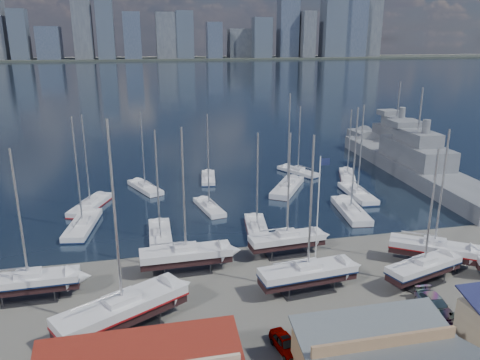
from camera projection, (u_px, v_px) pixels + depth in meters
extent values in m
plane|color=#605E59|center=(308.00, 281.00, 50.95)|extent=(1400.00, 1400.00, 0.00)
cube|color=#19243A|center=(157.00, 75.00, 340.53)|extent=(1400.00, 600.00, 0.40)
cube|color=#2D332D|center=(146.00, 59.00, 583.01)|extent=(1400.00, 80.00, 2.20)
cube|color=#3D4756|center=(19.00, 35.00, 537.64)|extent=(19.55, 21.83, 55.97)
cube|color=#475166|center=(49.00, 43.00, 552.68)|extent=(26.03, 30.49, 37.14)
cube|color=#595E66|center=(82.00, 20.00, 542.94)|extent=(21.60, 16.58, 87.63)
cube|color=#3D4756|center=(106.00, 30.00, 552.54)|extent=(19.42, 28.42, 67.60)
cube|color=#475166|center=(132.00, 36.00, 563.86)|extent=(20.24, 23.80, 54.09)
cube|color=#595E66|center=(166.00, 36.00, 569.38)|extent=(24.62, 19.72, 54.00)
cube|color=#3D4756|center=(184.00, 35.00, 572.02)|extent=(20.75, 17.93, 55.97)
cube|color=#475166|center=(214.00, 40.00, 579.97)|extent=(18.36, 16.25, 43.03)
cube|color=#595E66|center=(239.00, 43.00, 606.27)|extent=(28.49, 22.03, 35.69)
cube|color=#3D4756|center=(262.00, 38.00, 593.06)|extent=(23.34, 17.87, 49.11)
cube|color=#475166|center=(288.00, 27.00, 611.28)|extent=(25.35, 19.79, 75.95)
cube|color=#595E66|center=(306.00, 34.00, 612.75)|extent=(17.00, 27.45, 57.67)
cube|color=#3D4756|center=(334.00, 15.00, 613.46)|extent=(29.28, 24.05, 106.04)
cube|color=#475166|center=(352.00, 28.00, 633.59)|extent=(30.82, 28.37, 74.41)
cube|color=#595E66|center=(372.00, 27.00, 641.12)|extent=(21.74, 17.03, 77.48)
cube|color=slate|center=(385.00, 342.00, 34.99)|extent=(12.60, 8.40, 1.27)
cube|color=#2D2D33|center=(32.00, 299.00, 47.29)|extent=(5.33, 2.51, 0.16)
cube|color=black|center=(30.00, 286.00, 46.85)|extent=(9.65, 2.44, 0.77)
cube|color=silver|center=(29.00, 279.00, 46.63)|extent=(9.66, 2.85, 0.77)
cube|color=#0B1738|center=(29.00, 282.00, 46.73)|extent=(9.75, 2.88, 0.15)
cube|color=silver|center=(28.00, 273.00, 46.45)|extent=(2.43, 1.65, 0.50)
cylinder|color=#B2B2B7|center=(19.00, 215.00, 44.64)|extent=(0.22, 0.22, 12.98)
cube|color=#2D2D33|center=(124.00, 330.00, 42.26)|extent=(7.23, 5.87, 0.16)
cube|color=black|center=(123.00, 315.00, 41.80)|extent=(11.85, 8.38, 0.96)
cube|color=silver|center=(122.00, 305.00, 41.52)|extent=(12.10, 8.81, 0.96)
cube|color=maroon|center=(123.00, 310.00, 41.65)|extent=(12.22, 8.90, 0.19)
cube|color=silver|center=(122.00, 298.00, 41.31)|extent=(3.60, 3.23, 0.50)
cylinder|color=#B2B2B7|center=(115.00, 215.00, 39.04)|extent=(0.22, 0.22, 16.19)
cube|color=#2D2D33|center=(187.00, 271.00, 53.00)|extent=(5.66, 2.69, 0.16)
cube|color=black|center=(186.00, 259.00, 52.56)|extent=(10.25, 2.64, 0.82)
cube|color=silver|center=(186.00, 252.00, 52.32)|extent=(10.26, 3.07, 0.82)
cube|color=silver|center=(186.00, 247.00, 52.13)|extent=(2.58, 1.77, 0.50)
cylinder|color=#B2B2B7|center=(184.00, 190.00, 50.21)|extent=(0.22, 0.22, 13.77)
cube|color=#2D2D33|center=(307.00, 290.00, 48.92)|extent=(5.84, 3.11, 0.16)
cube|color=black|center=(307.00, 277.00, 48.48)|extent=(10.41, 3.41, 0.82)
cube|color=silver|center=(308.00, 270.00, 48.24)|extent=(10.45, 3.84, 0.82)
cube|color=#0B1738|center=(308.00, 274.00, 48.35)|extent=(10.55, 3.88, 0.16)
cube|color=silver|center=(308.00, 264.00, 48.05)|extent=(2.71, 1.96, 0.50)
cylinder|color=#B2B2B7|center=(311.00, 204.00, 46.13)|extent=(0.22, 0.22, 13.80)
cube|color=#2D2D33|center=(286.00, 254.00, 57.15)|extent=(5.25, 2.72, 0.16)
cube|color=black|center=(287.00, 243.00, 56.72)|extent=(9.38, 2.91, 0.74)
cube|color=silver|center=(287.00, 237.00, 56.50)|extent=(9.41, 3.30, 0.74)
cube|color=silver|center=(287.00, 233.00, 56.32)|extent=(2.42, 1.73, 0.50)
cylinder|color=#B2B2B7|center=(289.00, 185.00, 54.59)|extent=(0.22, 0.22, 12.47)
cube|color=#2D2D33|center=(422.00, 283.00, 50.36)|extent=(5.47, 3.65, 0.16)
cube|color=black|center=(423.00, 271.00, 49.93)|extent=(9.36, 4.71, 0.73)
cube|color=silver|center=(424.00, 265.00, 49.72)|extent=(9.47, 5.07, 0.73)
cube|color=#0B1738|center=(424.00, 268.00, 49.82)|extent=(9.57, 5.12, 0.15)
cube|color=silver|center=(425.00, 259.00, 49.54)|extent=(2.63, 2.12, 0.50)
cylinder|color=#B2B2B7|center=(431.00, 207.00, 47.83)|extent=(0.22, 0.22, 12.32)
cube|color=#2D2D33|center=(432.00, 264.00, 54.61)|extent=(5.86, 5.12, 0.16)
cube|color=black|center=(433.00, 252.00, 54.17)|extent=(9.42, 7.53, 0.79)
cube|color=silver|center=(434.00, 246.00, 53.95)|extent=(9.66, 7.87, 0.79)
cube|color=maroon|center=(434.00, 249.00, 54.05)|extent=(9.75, 7.95, 0.16)
cube|color=silver|center=(435.00, 241.00, 53.76)|extent=(2.96, 2.76, 0.50)
cylinder|color=#B2B2B7|center=(442.00, 188.00, 51.91)|extent=(0.22, 0.22, 13.28)
cube|color=black|center=(83.00, 230.00, 65.19)|extent=(4.26, 11.12, 0.87)
cube|color=silver|center=(83.00, 225.00, 64.94)|extent=(4.71, 11.19, 0.87)
cube|color=#0B1738|center=(83.00, 227.00, 65.06)|extent=(4.75, 11.31, 0.17)
cube|color=silver|center=(82.00, 220.00, 64.74)|extent=(2.23, 2.97, 0.50)
cylinder|color=#B2B2B7|center=(77.00, 171.00, 62.70)|extent=(0.22, 0.22, 14.65)
cube|color=black|center=(91.00, 210.00, 73.11)|extent=(6.08, 10.33, 0.81)
cube|color=silver|center=(90.00, 205.00, 72.88)|extent=(6.48, 10.49, 0.81)
cube|color=maroon|center=(91.00, 207.00, 72.99)|extent=(6.54, 10.60, 0.16)
cube|color=silver|center=(90.00, 201.00, 72.69)|extent=(2.54, 3.00, 0.50)
cylinder|color=#B2B2B7|center=(86.00, 160.00, 70.78)|extent=(0.22, 0.22, 13.73)
cube|color=black|center=(145.00, 191.00, 81.72)|extent=(5.75, 9.56, 0.75)
cube|color=silver|center=(145.00, 187.00, 81.50)|extent=(6.11, 9.71, 0.75)
cube|color=silver|center=(145.00, 184.00, 81.32)|extent=(2.38, 2.79, 0.50)
cylinder|color=#B2B2B7|center=(143.00, 150.00, 79.55)|extent=(0.22, 0.22, 12.73)
cube|color=black|center=(161.00, 241.00, 61.83)|extent=(2.62, 10.17, 0.81)
cube|color=silver|center=(160.00, 235.00, 61.60)|extent=(3.04, 10.18, 0.81)
cube|color=#0B1738|center=(160.00, 238.00, 61.70)|extent=(3.07, 10.28, 0.16)
cube|color=silver|center=(160.00, 230.00, 61.41)|extent=(1.75, 2.56, 0.50)
cylinder|color=#B2B2B7|center=(157.00, 183.00, 59.50)|extent=(0.22, 0.22, 13.66)
cube|color=black|center=(209.00, 211.00, 72.26)|extent=(3.64, 8.88, 0.69)
cube|color=silver|center=(209.00, 207.00, 72.06)|extent=(4.00, 8.95, 0.69)
cube|color=silver|center=(209.00, 203.00, 71.89)|extent=(1.83, 2.40, 0.50)
cylinder|color=#B2B2B7|center=(208.00, 168.00, 70.27)|extent=(0.22, 0.22, 11.68)
cube|color=black|center=(208.00, 181.00, 87.45)|extent=(3.28, 8.81, 0.69)
cube|color=silver|center=(208.00, 178.00, 87.25)|extent=(3.64, 8.86, 0.69)
cube|color=#0B1738|center=(208.00, 179.00, 87.34)|extent=(3.68, 8.95, 0.14)
cube|color=silver|center=(208.00, 175.00, 87.08)|extent=(1.74, 2.34, 0.50)
cylinder|color=#B2B2B7|center=(208.00, 146.00, 85.47)|extent=(0.22, 0.22, 11.61)
cube|color=black|center=(257.00, 234.00, 64.02)|extent=(3.69, 9.78, 0.76)
cube|color=silver|center=(257.00, 228.00, 63.80)|extent=(4.08, 9.84, 0.76)
cube|color=maroon|center=(257.00, 231.00, 63.90)|extent=(4.12, 9.94, 0.15)
cube|color=silver|center=(257.00, 224.00, 63.62)|extent=(1.95, 2.60, 0.50)
cylinder|color=#B2B2B7|center=(257.00, 181.00, 61.82)|extent=(0.22, 0.22, 12.89)
cube|color=black|center=(287.00, 192.00, 81.52)|extent=(8.61, 11.30, 0.93)
cube|color=silver|center=(287.00, 187.00, 81.25)|extent=(9.02, 11.56, 0.93)
cube|color=silver|center=(287.00, 183.00, 81.04)|extent=(3.22, 3.51, 0.50)
cylinder|color=#B2B2B7|center=(289.00, 140.00, 78.84)|extent=(0.22, 0.22, 15.72)
cube|color=black|center=(298.00, 175.00, 91.59)|extent=(6.10, 9.17, 0.73)
cube|color=silver|center=(298.00, 171.00, 91.37)|extent=(6.44, 9.34, 0.73)
cube|color=#0B1738|center=(298.00, 173.00, 91.47)|extent=(6.51, 9.44, 0.15)
cube|color=silver|center=(298.00, 168.00, 91.20)|extent=(2.41, 2.74, 0.50)
cylinder|color=#B2B2B7|center=(299.00, 138.00, 89.48)|extent=(0.22, 0.22, 12.38)
cube|color=black|center=(350.00, 216.00, 70.64)|extent=(4.12, 11.38, 0.89)
cube|color=silver|center=(351.00, 210.00, 70.38)|extent=(4.58, 11.44, 0.89)
cube|color=silver|center=(351.00, 206.00, 70.18)|extent=(2.22, 3.01, 0.50)
cylinder|color=#B2B2B7|center=(354.00, 159.00, 68.08)|extent=(0.22, 0.22, 15.02)
cube|color=black|center=(357.00, 198.00, 78.43)|extent=(3.10, 10.77, 0.85)
cube|color=silver|center=(357.00, 193.00, 78.18)|extent=(3.55, 10.79, 0.85)
cube|color=#0B1738|center=(357.00, 196.00, 78.29)|extent=(3.58, 10.90, 0.17)
cube|color=silver|center=(358.00, 189.00, 77.98)|extent=(1.93, 2.75, 0.50)
cylinder|color=#B2B2B7|center=(361.00, 149.00, 75.98)|extent=(0.22, 0.22, 14.37)
cube|color=black|center=(347.00, 179.00, 88.72)|extent=(5.26, 9.19, 0.72)
cube|color=silver|center=(347.00, 176.00, 88.52)|extent=(5.61, 9.33, 0.72)
cube|color=maroon|center=(347.00, 177.00, 88.61)|extent=(5.67, 9.42, 0.14)
cube|color=silver|center=(347.00, 173.00, 88.34)|extent=(2.23, 2.65, 0.50)
cylinder|color=#B2B2B7|center=(349.00, 142.00, 86.65)|extent=(0.22, 0.22, 12.19)
cube|color=slate|center=(414.00, 173.00, 90.24)|extent=(11.35, 51.38, 4.59)
cube|color=slate|center=(416.00, 152.00, 89.06)|extent=(7.64, 18.22, 3.60)
cube|color=slate|center=(418.00, 137.00, 88.19)|extent=(5.53, 10.48, 2.40)
cube|color=slate|center=(405.00, 123.00, 92.52)|extent=(6.02, 5.45, 1.20)
cylinder|color=#B2B2B7|center=(421.00, 109.00, 86.69)|extent=(0.30, 0.30, 8.00)
cube|color=slate|center=(394.00, 150.00, 109.47)|extent=(6.31, 38.38, 3.45)
cube|color=slate|center=(395.00, 135.00, 108.45)|extent=(4.97, 13.45, 3.60)
cube|color=slate|center=(397.00, 122.00, 107.58)|extent=(3.72, 7.69, 2.40)
cube|color=slate|center=(389.00, 112.00, 110.67)|extent=(4.31, 3.86, 1.20)
cylinder|color=#B2B2B7|center=(399.00, 100.00, 106.08)|extent=(0.30, 0.30, 8.00)
imported|color=gray|center=(286.00, 344.00, 39.42)|extent=(2.24, 4.23, 1.37)
imported|color=gray|center=(356.00, 332.00, 40.90)|extent=(4.32, 1.74, 1.40)
imported|color=gray|center=(377.00, 335.00, 40.53)|extent=(4.01, 5.46, 1.38)
imported|color=gray|center=(435.00, 304.00, 45.09)|extent=(2.65, 5.47, 1.53)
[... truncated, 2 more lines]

